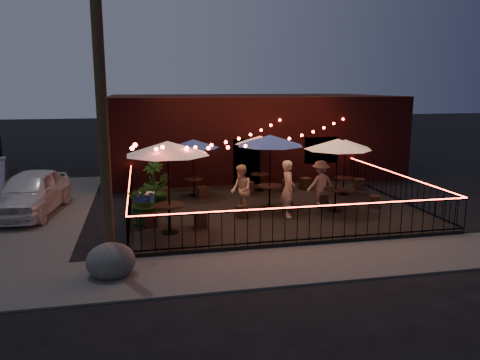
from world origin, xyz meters
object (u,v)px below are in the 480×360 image
Objects in this scene: utility_pole at (102,107)px; boulder at (111,261)px; cafe_table_2 at (270,141)px; cafe_table_1 at (193,144)px; cooler at (145,203)px; cafe_table_4 at (338,145)px; cafe_table_0 at (167,149)px; cafe_table_5 at (345,145)px; cafe_table_3 at (260,141)px.

boulder is (0.04, -0.47, -3.60)m from utility_pole.
cafe_table_2 is at bearing 40.00° from utility_pole.
cafe_table_1 is 2.99× the size of cooler.
cafe_table_2 is 2.33m from cafe_table_4.
cafe_table_0 is at bearing 60.27° from boulder.
cafe_table_5 is at bearing 33.79° from utility_pole.
cafe_table_2 is 1.17× the size of cafe_table_3.
cafe_table_2 is at bearing 30.48° from cafe_table_0.
utility_pole is at bearing -154.45° from cafe_table_4.
utility_pole is at bearing -125.16° from cafe_table_0.
utility_pole reaches higher than cooler.
boulder is (-2.82, -7.35, -1.83)m from cafe_table_1.
cafe_table_1 is 0.98× the size of cafe_table_3.
utility_pole reaches higher than cafe_table_0.
cafe_table_4 reaches higher than cafe_table_5.
boulder is (-0.86, -4.99, -0.14)m from cooler.
boulder is (-5.27, -4.92, -2.17)m from cafe_table_2.
cafe_table_0 is 1.08× the size of cafe_table_4.
utility_pole is 2.95× the size of cafe_table_2.
cafe_table_2 is at bearing 43.02° from boulder.
cafe_table_4 is 1.35× the size of cafe_table_5.
cafe_table_4 is 8.71m from boulder.
cafe_table_5 is 8.22m from cooler.
cooler is at bearing -129.60° from cafe_table_1.
cafe_table_2 reaches higher than cafe_table_3.
boulder is at bearing -144.06° from cafe_table_5.
cafe_table_4 reaches higher than cafe_table_3.
utility_pole is 7.83× the size of boulder.
utility_pole is 5.77m from cooler.
cafe_table_0 is at bearing -167.52° from cafe_table_4.
cafe_table_5 is 2.18× the size of boulder.
cafe_table_3 is at bearing 156.60° from cafe_table_5.
cafe_table_2 is at bearing -97.09° from cafe_table_3.
cafe_table_0 reaches higher than cafe_table_3.
cafe_table_1 is at bearing 144.32° from cafe_table_4.
cafe_table_5 is (5.98, -0.98, -0.04)m from cafe_table_1.
cafe_table_1 is at bearing 135.31° from cafe_table_2.
cafe_table_2 reaches higher than cafe_table_4.
cafe_table_4 reaches higher than boulder.
utility_pole is at bearing -127.87° from cafe_table_3.
utility_pole is 9.38m from cafe_table_3.
cafe_table_0 is 1.40× the size of cafe_table_3.
cooler is at bearing 80.18° from boulder.
cafe_table_5 is 11.01m from boulder.
cafe_table_1 is 1.02× the size of cafe_table_5.
cafe_table_2 is (5.31, 4.45, -1.43)m from utility_pole.
cafe_table_3 is at bearing 54.02° from boulder.
cooler is (-1.95, -2.36, -1.69)m from cafe_table_1.
cafe_table_5 is (7.23, 3.64, -0.49)m from cafe_table_0.
cafe_table_3 is at bearing 115.98° from cafe_table_4.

